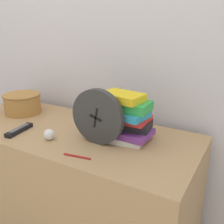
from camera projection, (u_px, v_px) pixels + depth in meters
wall_back at (103, 39)px, 1.51m from camera, size 6.00×0.04×2.40m
desk at (72, 192)px, 1.48m from camera, size 1.34×0.57×0.77m
desk_clock at (97, 117)px, 1.17m from camera, size 0.26×0.04×0.26m
book_stack at (125, 118)px, 1.22m from camera, size 0.25×0.19×0.22m
basket at (22, 103)px, 1.59m from camera, size 0.22×0.22×0.12m
tv_remote at (19, 130)px, 1.33m from camera, size 0.06×0.17×0.02m
crumpled_paper_ball at (49, 134)px, 1.24m from camera, size 0.05×0.05×0.05m
pen at (77, 156)px, 1.08m from camera, size 0.12×0.03×0.01m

